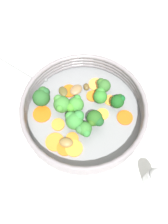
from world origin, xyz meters
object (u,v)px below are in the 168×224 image
carrot_slice_11 (96,84)px  mushroom_piece_0 (86,87)px  carrot_slice_2 (42,114)px  mushroom_piece_1 (76,90)px  carrot_slice_5 (110,100)px  carrot_slice_9 (72,138)px  carrot_slice_7 (55,142)px  broccoli_floret_7 (95,119)px  carrot_slice_8 (74,148)px  broccoli_floret_3 (103,85)px  broccoli_floret_4 (84,129)px  broccoli_floret_0 (74,119)px  broccoli_floret_8 (42,96)px  carrot_slice_0 (69,91)px  broccoli_floret_6 (75,105)px  mushroom_piece_2 (63,91)px  carrot_slice_1 (125,118)px  salt_shaker (154,177)px  carrot_slice_10 (103,114)px  carrot_slice_4 (65,148)px  carrot_slice_3 (58,125)px  carrot_slice_6 (92,96)px  broccoli_floret_5 (61,104)px  skillet (84,116)px  broccoli_floret_2 (118,101)px  mushroom_piece_3 (66,142)px  broccoli_floret_1 (100,95)px

carrot_slice_11 → mushroom_piece_0: mushroom_piece_0 is taller
carrot_slice_2 → mushroom_piece_1: mushroom_piece_1 is taller
carrot_slice_5 → carrot_slice_9: carrot_slice_9 is taller
carrot_slice_7 → mushroom_piece_1: bearing=80.8°
broccoli_floret_7 → mushroom_piece_0: broccoli_floret_7 is taller
carrot_slice_8 → mushroom_piece_1: (-0.02, 0.16, 0.00)m
carrot_slice_7 → carrot_slice_8: same height
broccoli_floret_3 → broccoli_floret_4: size_ratio=0.95×
broccoli_floret_0 → broccoli_floret_8: 0.11m
carrot_slice_0 → broccoli_floret_6: (0.03, -0.05, 0.02)m
carrot_slice_5 → carrot_slice_7: same height
mushroom_piece_2 → carrot_slice_8: bearing=-68.9°
carrot_slice_1 → salt_shaker: 0.16m
carrot_slice_8 → broccoli_floret_0: bearing=99.2°
carrot_slice_10 → salt_shaker: bearing=-47.8°
carrot_slice_4 → mushroom_piece_1: size_ratio=1.10×
carrot_slice_5 → broccoli_floret_6: bearing=-154.7°
carrot_slice_1 → broccoli_floret_3: 0.10m
carrot_slice_11 → carrot_slice_3: bearing=-119.8°
carrot_slice_6 → carrot_slice_9: 0.13m
carrot_slice_6 → salt_shaker: bearing=-49.2°
carrot_slice_3 → carrot_slice_9: 0.05m
carrot_slice_10 → broccoli_floret_8: bearing=175.8°
broccoli_floret_5 → broccoli_floret_7: broccoli_floret_7 is taller
carrot_slice_5 → salt_shaker: 0.22m
carrot_slice_2 → broccoli_floret_5: (0.05, 0.02, 0.03)m
carrot_slice_3 → mushroom_piece_2: (-0.01, 0.09, 0.00)m
skillet → broccoli_floret_2: 0.09m
skillet → mushroom_piece_0: size_ratio=14.55×
carrot_slice_1 → mushroom_piece_1: (-0.13, 0.06, 0.00)m
carrot_slice_6 → carrot_slice_9: size_ratio=0.99×
carrot_slice_1 → carrot_slice_7: 0.18m
carrot_slice_4 → carrot_slice_5: bearing=58.6°
skillet → broccoli_floret_3: (0.04, 0.08, 0.03)m
broccoli_floret_6 → mushroom_piece_3: broccoli_floret_6 is taller
mushroom_piece_0 → broccoli_floret_6: bearing=-104.5°
carrot_slice_2 → carrot_slice_8: bearing=-37.7°
carrot_slice_7 → carrot_slice_10: same height
broccoli_floret_6 → mushroom_piece_0: (0.02, 0.06, -0.02)m
carrot_slice_4 → broccoli_floret_0: (0.01, 0.06, 0.03)m
carrot_slice_10 → broccoli_floret_2: 0.05m
broccoli_floret_1 → mushroom_piece_0: (-0.04, 0.03, -0.02)m
carrot_slice_5 → broccoli_floret_8: (-0.17, -0.03, 0.02)m
skillet → mushroom_piece_1: (-0.03, 0.06, 0.01)m
carrot_slice_4 → broccoli_floret_0: size_ratio=0.75×
carrot_slice_5 → carrot_slice_7: (-0.11, -0.13, 0.00)m
skillet → carrot_slice_4: 0.10m
carrot_slice_2 → broccoli_floret_7: bearing=-2.0°
carrot_slice_7 → broccoli_floret_1: (0.09, 0.13, 0.02)m
carrot_slice_9 → broccoli_floret_1: bearing=66.6°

